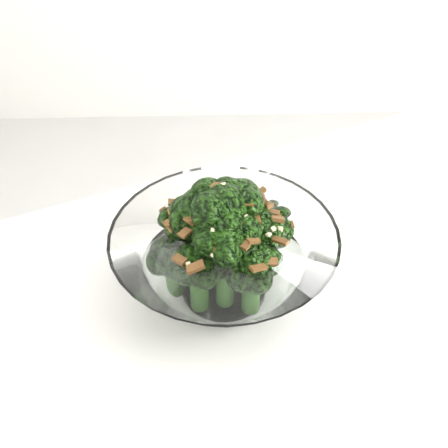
{
  "coord_description": "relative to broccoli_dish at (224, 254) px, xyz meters",
  "views": [
    {
      "loc": [
        -0.34,
        -0.28,
        1.13
      ],
      "look_at": [
        -0.33,
        0.05,
        0.84
      ],
      "focal_mm": 40.0,
      "sensor_mm": 36.0,
      "label": 1
    }
  ],
  "objects": [
    {
      "name": "broccoli_dish",
      "position": [
        0.0,
        0.0,
        0.0
      ],
      "size": [
        0.21,
        0.21,
        0.13
      ],
      "color": "white",
      "rests_on": "table"
    }
  ]
}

